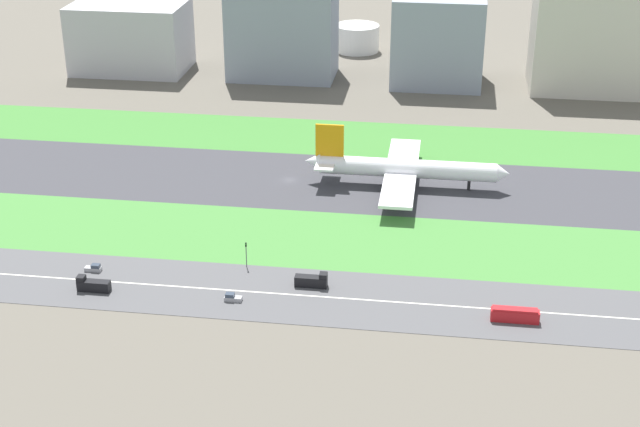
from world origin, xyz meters
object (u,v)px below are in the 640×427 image
at_px(bus_0, 515,315).
at_px(fuel_tank_east, 424,35).
at_px(car_2, 232,298).
at_px(fuel_tank_centre, 357,38).
at_px(office_tower, 438,39).
at_px(airliner, 402,168).
at_px(terminal_building, 131,37).
at_px(cargo_warehouse, 599,31).
at_px(traffic_light, 246,253).
at_px(hangar_building, 282,20).
at_px(truck_1, 93,285).
at_px(car_0, 94,268).
at_px(truck_0, 312,281).
at_px(fuel_tank_west, 291,36).

xyz_separation_m(bus_0, fuel_tank_east, (-31.58, 237.00, 6.95)).
height_order(car_2, fuel_tank_east, fuel_tank_east).
height_order(fuel_tank_centre, fuel_tank_east, fuel_tank_east).
bearing_deg(office_tower, airliner, -93.83).
bearing_deg(terminal_building, car_2, -65.15).
bearing_deg(airliner, car_2, -115.80).
bearing_deg(cargo_warehouse, traffic_light, -122.48).
height_order(hangar_building, fuel_tank_centre, hangar_building).
bearing_deg(hangar_building, fuel_tank_centre, 58.47).
relative_size(truck_1, traffic_light, 1.17).
height_order(airliner, traffic_light, airliner).
bearing_deg(cargo_warehouse, car_0, -129.60).
bearing_deg(fuel_tank_east, airliner, -90.17).
relative_size(car_0, car_2, 1.00).
height_order(car_2, traffic_light, traffic_light).
bearing_deg(terminal_building, fuel_tank_east, 19.50).
relative_size(car_2, terminal_building, 0.09).
height_order(airliner, car_2, airliner).
xyz_separation_m(hangar_building, fuel_tank_centre, (27.61, 45.00, -18.19)).
bearing_deg(hangar_building, office_tower, 0.00).
xyz_separation_m(truck_0, fuel_tank_east, (19.40, 227.00, 7.10)).
xyz_separation_m(fuel_tank_centre, fuel_tank_east, (31.57, 0.00, 2.57)).
height_order(car_2, truck_0, truck_0).
xyz_separation_m(truck_1, truck_0, (55.20, 10.00, 0.00)).
bearing_deg(fuel_tank_east, car_2, -99.15).
bearing_deg(fuel_tank_centre, terminal_building, -154.77).
height_order(car_2, truck_1, truck_1).
height_order(airliner, fuel_tank_centre, airliner).
relative_size(car_0, truck_1, 0.52).
bearing_deg(hangar_building, fuel_tank_west, 95.45).
height_order(bus_0, hangar_building, hangar_building).
xyz_separation_m(truck_0, fuel_tank_centre, (-12.16, 227.00, 4.52)).
height_order(truck_0, fuel_tank_centre, fuel_tank_centre).
height_order(airliner, terminal_building, terminal_building).
bearing_deg(fuel_tank_east, cargo_warehouse, -31.86).
xyz_separation_m(car_0, truck_0, (58.72, -0.00, 0.75)).
xyz_separation_m(cargo_warehouse, fuel_tank_west, (-135.89, 45.00, -18.53)).
distance_m(bus_0, truck_0, 51.96).
xyz_separation_m(airliner, fuel_tank_centre, (-31.10, 159.00, -0.04)).
bearing_deg(bus_0, fuel_tank_east, -82.41).
bearing_deg(fuel_tank_east, fuel_tank_centre, 180.00).
bearing_deg(car_2, cargo_warehouse, -119.94).
relative_size(terminal_building, fuel_tank_east, 2.76).
xyz_separation_m(bus_0, fuel_tank_centre, (-63.15, 237.00, 4.38)).
distance_m(car_2, fuel_tank_west, 238.40).
distance_m(car_2, fuel_tank_east, 240.18).
distance_m(office_tower, cargo_warehouse, 65.52).
height_order(car_0, fuel_tank_west, fuel_tank_west).
relative_size(airliner, truck_1, 7.74).
height_order(truck_0, office_tower, office_tower).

